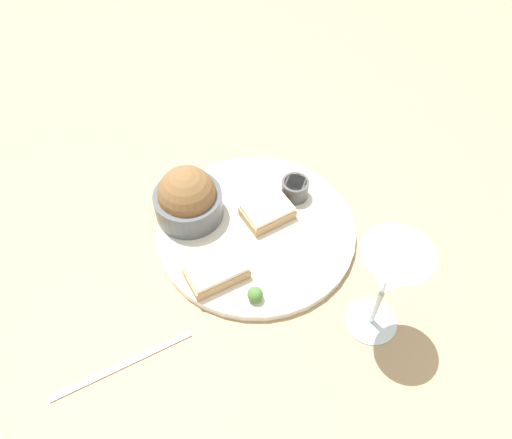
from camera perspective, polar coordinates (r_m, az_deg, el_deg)
The scene contains 9 objects.
ground_plane at distance 0.81m, azimuth -0.00°, elevation -1.49°, with size 4.00×4.00×0.00m, color tan.
dinner_plate at distance 0.80m, azimuth -0.00°, elevation -1.19°, with size 0.32×0.32×0.01m.
salad_bowl at distance 0.79m, azimuth -7.80°, elevation 2.38°, with size 0.11×0.11×0.09m.
sauce_ramekin at distance 0.83m, azimuth 4.49°, elevation 3.64°, with size 0.05×0.05×0.03m.
cheese_toast_near at distance 0.74m, azimuth -4.57°, elevation -5.91°, with size 0.10×0.08×0.03m.
cheese_toast_far at distance 0.80m, azimuth 1.57°, elevation 0.76°, with size 0.09×0.08×0.03m.
wine_glass at distance 0.64m, azimuth 14.89°, elevation -6.32°, with size 0.09×0.09×0.17m.
garnish at distance 0.72m, azimuth -0.10°, elevation -8.56°, with size 0.02×0.02×0.02m.
fork at distance 0.72m, azimuth -15.00°, elevation -15.74°, with size 0.19×0.08×0.01m.
Camera 1 is at (0.37, 0.31, 0.65)m, focal length 35.00 mm.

